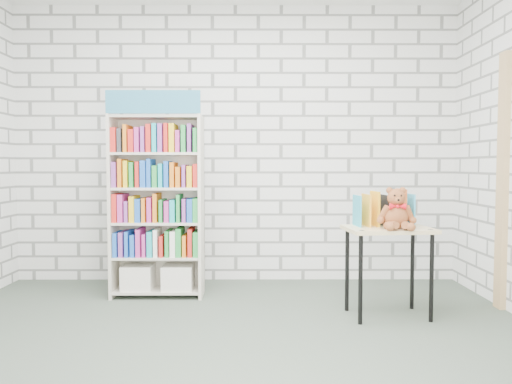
{
  "coord_description": "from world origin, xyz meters",
  "views": [
    {
      "loc": [
        0.19,
        -3.12,
        1.18
      ],
      "look_at": [
        0.2,
        0.95,
        0.97
      ],
      "focal_mm": 35.0,
      "sensor_mm": 36.0,
      "label": 1
    }
  ],
  "objects": [
    {
      "name": "door_trim",
      "position": [
        2.23,
        0.95,
        1.05
      ],
      "size": [
        0.05,
        0.12,
        2.1
      ],
      "primitive_type": "cube",
      "color": "tan",
      "rests_on": "ground"
    },
    {
      "name": "table_books",
      "position": [
        1.23,
        0.84,
        0.84
      ],
      "size": [
        0.47,
        0.24,
        0.27
      ],
      "color": "#2B9FBB",
      "rests_on": "display_table"
    },
    {
      "name": "display_table",
      "position": [
        1.24,
        0.74,
        0.6
      ],
      "size": [
        0.69,
        0.51,
        0.7
      ],
      "color": "#CFB97C",
      "rests_on": "ground"
    },
    {
      "name": "room_shell",
      "position": [
        0.0,
        0.0,
        1.78
      ],
      "size": [
        4.52,
        4.02,
        2.81
      ],
      "color": "silver",
      "rests_on": "ground"
    },
    {
      "name": "teddy_bear",
      "position": [
        1.27,
        0.64,
        0.83
      ],
      "size": [
        0.3,
        0.27,
        0.32
      ],
      "color": "brown",
      "rests_on": "display_table"
    },
    {
      "name": "ground",
      "position": [
        0.0,
        0.0,
        0.0
      ],
      "size": [
        4.5,
        4.5,
        0.0
      ],
      "primitive_type": "plane",
      "color": "#404B3F",
      "rests_on": "ground"
    },
    {
      "name": "bookshelf",
      "position": [
        -0.68,
        1.36,
        0.83
      ],
      "size": [
        0.81,
        0.32,
        1.83
      ],
      "color": "beige",
      "rests_on": "ground"
    }
  ]
}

